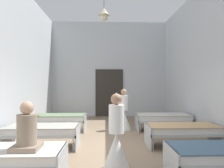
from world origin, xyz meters
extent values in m
cube|color=#8C755B|center=(0.00, 0.00, -0.05)|extent=(6.41, 10.81, 0.10)
cube|color=silver|center=(0.00, 5.20, 2.42)|extent=(6.21, 0.20, 4.83)
cube|color=#2D2823|center=(0.00, 5.08, 1.20)|extent=(1.40, 0.06, 2.40)
cylinder|color=brown|center=(-0.25, 2.38, 4.69)|extent=(0.02, 0.02, 0.28)
cone|color=beige|center=(-0.25, 2.38, 4.40)|extent=(0.44, 0.44, 0.28)
sphere|color=beige|center=(-0.25, 2.38, 4.18)|extent=(0.28, 0.28, 0.28)
cylinder|color=#B7BCC1|center=(-0.98, -1.54, 0.17)|extent=(0.03, 0.03, 0.34)
cube|color=#B7BCC1|center=(-1.85, -1.90, 0.38)|extent=(1.90, 0.84, 0.07)
cube|color=#B7BCC1|center=(-0.92, -1.90, 0.29)|extent=(0.04, 0.84, 0.57)
cube|color=white|center=(-1.85, -1.90, 0.48)|extent=(1.82, 0.78, 0.14)
cube|color=beige|center=(-1.85, -1.90, 0.56)|extent=(1.86, 0.82, 0.02)
cylinder|color=#B7BCC1|center=(0.98, -1.54, 0.17)|extent=(0.03, 0.03, 0.34)
cube|color=#B7BCC1|center=(1.85, -1.90, 0.38)|extent=(1.90, 0.84, 0.07)
cube|color=#B7BCC1|center=(0.92, -1.90, 0.29)|extent=(0.04, 0.84, 0.57)
cube|color=white|center=(1.85, -1.90, 0.48)|extent=(1.82, 0.78, 0.14)
cube|color=slate|center=(1.85, -1.90, 0.56)|extent=(1.86, 0.82, 0.02)
cylinder|color=#B7BCC1|center=(-2.72, -0.36, 0.17)|extent=(0.03, 0.03, 0.34)
cylinder|color=#B7BCC1|center=(-2.72, 0.36, 0.17)|extent=(0.03, 0.03, 0.34)
cylinder|color=#B7BCC1|center=(-0.98, -0.36, 0.17)|extent=(0.03, 0.03, 0.34)
cylinder|color=#B7BCC1|center=(-0.98, 0.36, 0.17)|extent=(0.03, 0.03, 0.34)
cube|color=#B7BCC1|center=(-1.85, 0.00, 0.38)|extent=(1.90, 0.84, 0.07)
cube|color=#B7BCC1|center=(-2.78, 0.00, 0.29)|extent=(0.04, 0.84, 0.57)
cube|color=#B7BCC1|center=(-0.92, 0.00, 0.29)|extent=(0.04, 0.84, 0.57)
cube|color=white|center=(-1.85, 0.00, 0.48)|extent=(1.82, 0.78, 0.14)
cube|color=#9E9E93|center=(-1.85, 0.00, 0.56)|extent=(1.86, 0.82, 0.02)
cylinder|color=#B7BCC1|center=(0.98, -0.36, 0.17)|extent=(0.03, 0.03, 0.34)
cylinder|color=#B7BCC1|center=(0.98, 0.36, 0.17)|extent=(0.03, 0.03, 0.34)
cylinder|color=#B7BCC1|center=(2.72, -0.36, 0.17)|extent=(0.03, 0.03, 0.34)
cylinder|color=#B7BCC1|center=(2.72, 0.36, 0.17)|extent=(0.03, 0.03, 0.34)
cube|color=#B7BCC1|center=(1.85, 0.00, 0.38)|extent=(1.90, 0.84, 0.07)
cube|color=#B7BCC1|center=(0.92, 0.00, 0.29)|extent=(0.04, 0.84, 0.57)
cube|color=#B7BCC1|center=(2.78, 0.00, 0.29)|extent=(0.04, 0.84, 0.57)
cube|color=white|center=(1.85, 0.00, 0.48)|extent=(1.82, 0.78, 0.14)
cube|color=tan|center=(1.85, 0.00, 0.56)|extent=(1.86, 0.82, 0.02)
cylinder|color=#B7BCC1|center=(-2.72, 1.54, 0.17)|extent=(0.03, 0.03, 0.34)
cylinder|color=#B7BCC1|center=(-2.72, 2.26, 0.17)|extent=(0.03, 0.03, 0.34)
cylinder|color=#B7BCC1|center=(-0.98, 1.54, 0.17)|extent=(0.03, 0.03, 0.34)
cylinder|color=#B7BCC1|center=(-0.98, 2.26, 0.17)|extent=(0.03, 0.03, 0.34)
cube|color=#B7BCC1|center=(-1.85, 1.90, 0.38)|extent=(1.90, 0.84, 0.07)
cube|color=#B7BCC1|center=(-2.78, 1.90, 0.29)|extent=(0.04, 0.84, 0.57)
cube|color=#B7BCC1|center=(-0.92, 1.90, 0.29)|extent=(0.04, 0.84, 0.57)
cube|color=white|center=(-1.85, 1.90, 0.48)|extent=(1.82, 0.78, 0.14)
cube|color=slate|center=(-1.85, 1.90, 0.56)|extent=(1.86, 0.82, 0.02)
cylinder|color=#B7BCC1|center=(0.98, 1.54, 0.17)|extent=(0.03, 0.03, 0.34)
cylinder|color=#B7BCC1|center=(0.98, 2.26, 0.17)|extent=(0.03, 0.03, 0.34)
cylinder|color=#B7BCC1|center=(2.72, 1.54, 0.17)|extent=(0.03, 0.03, 0.34)
cylinder|color=#B7BCC1|center=(2.72, 2.26, 0.17)|extent=(0.03, 0.03, 0.34)
cube|color=#B7BCC1|center=(1.85, 1.90, 0.38)|extent=(1.90, 0.84, 0.07)
cube|color=#B7BCC1|center=(0.92, 1.90, 0.29)|extent=(0.04, 0.84, 0.57)
cube|color=#B7BCC1|center=(2.78, 1.90, 0.29)|extent=(0.04, 0.84, 0.57)
cube|color=white|center=(1.85, 1.90, 0.48)|extent=(1.82, 0.78, 0.14)
cube|color=beige|center=(1.85, 1.90, 0.56)|extent=(1.86, 0.82, 0.02)
cone|color=white|center=(0.47, 2.06, 0.35)|extent=(0.52, 0.52, 0.70)
cylinder|color=white|center=(0.47, 2.06, 0.97)|extent=(0.30, 0.30, 0.55)
sphere|color=#A87A5B|center=(0.47, 2.06, 1.36)|extent=(0.22, 0.22, 0.22)
cone|color=white|center=(0.47, 2.06, 1.44)|extent=(0.18, 0.18, 0.10)
cone|color=white|center=(0.01, -1.38, 0.35)|extent=(0.52, 0.52, 0.70)
cylinder|color=white|center=(0.01, -1.38, 0.97)|extent=(0.30, 0.30, 0.55)
sphere|color=#A87A5B|center=(0.01, -1.38, 1.36)|extent=(0.22, 0.22, 0.22)
cone|color=white|center=(0.01, -1.38, 1.44)|extent=(0.18, 0.18, 0.10)
cylinder|color=gray|center=(-1.50, -1.95, 0.86)|extent=(0.32, 0.32, 0.58)
cube|color=gray|center=(-1.50, -1.95, 0.61)|extent=(0.44, 0.44, 0.08)
sphere|color=tan|center=(-1.50, -1.95, 1.26)|extent=(0.22, 0.22, 0.22)
camera|label=1|loc=(-0.20, -5.39, 1.66)|focal=32.90mm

